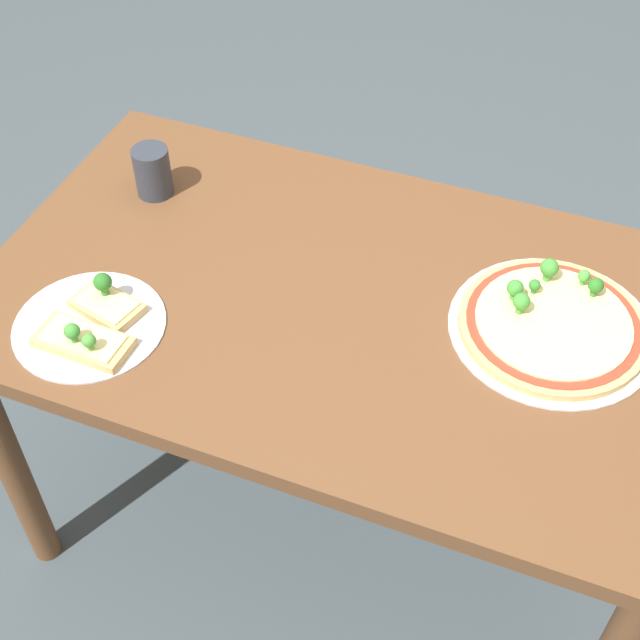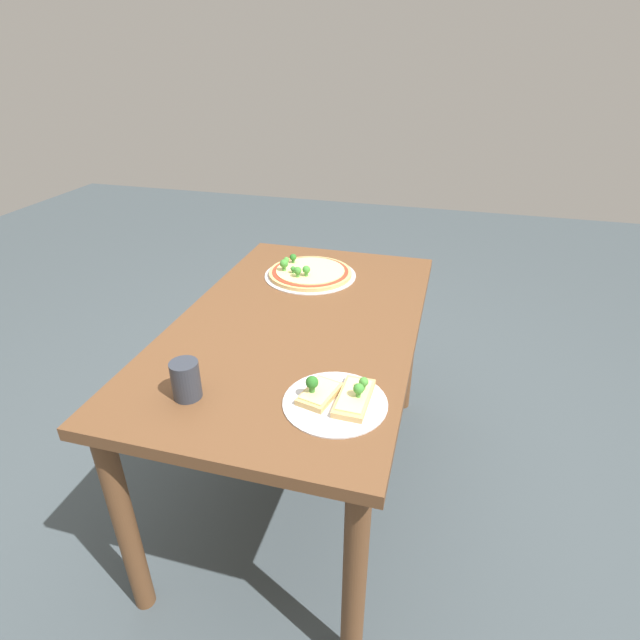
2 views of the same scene
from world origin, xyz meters
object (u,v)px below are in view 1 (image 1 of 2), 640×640
Objects in this scene: drinking_cup at (153,172)px; pizza_tray_whole at (552,323)px; dining_table at (343,337)px; pizza_tray_slice at (92,324)px.

pizza_tray_whole is at bearing -5.85° from drinking_cup.
dining_table is 0.38m from pizza_tray_whole.
dining_table is 4.93× the size of pizza_tray_slice.
dining_table is at bearing -169.73° from pizza_tray_whole.
drinking_cup reaches higher than dining_table.
pizza_tray_slice is at bearing -149.28° from dining_table.
pizza_tray_whole is 0.82m from drinking_cup.
drinking_cup is at bearing 102.21° from pizza_tray_slice.
drinking_cup is (-0.81, 0.08, 0.04)m from pizza_tray_whole.
dining_table is 12.78× the size of drinking_cup.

